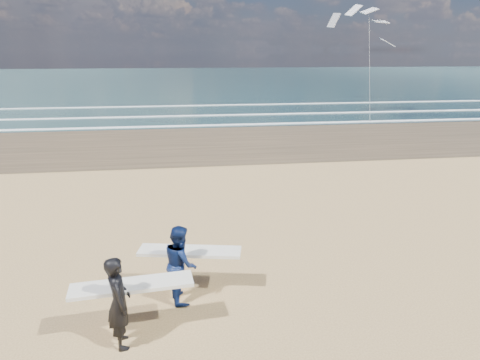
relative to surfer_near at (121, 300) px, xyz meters
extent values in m
cube|color=#173034|center=(21.27, 71.92, -0.87)|extent=(220.00, 100.00, 0.02)
cube|color=white|center=(21.27, 22.72, -0.83)|extent=(220.00, 0.50, 0.05)
cube|color=white|center=(21.27, 27.42, -0.83)|extent=(220.00, 0.50, 0.05)
cube|color=white|center=(21.27, 33.92, -0.83)|extent=(220.00, 0.50, 0.05)
imported|color=black|center=(-0.03, -0.05, -0.02)|extent=(0.55, 0.71, 1.72)
cube|color=white|center=(0.17, 0.30, 0.10)|extent=(2.24, 0.72, 0.07)
imported|color=#0C1C48|center=(1.05, 1.29, -0.05)|extent=(0.75, 0.90, 1.66)
cube|color=white|center=(1.25, 1.64, 0.04)|extent=(2.26, 0.95, 0.07)
cube|color=slate|center=(14.99, 22.81, -0.83)|extent=(0.12, 0.12, 0.10)
camera|label=1|loc=(1.15, -6.78, 4.20)|focal=32.00mm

